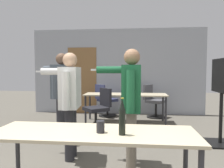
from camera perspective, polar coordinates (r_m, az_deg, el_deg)
name	(u,v)px	position (r m, az deg, el deg)	size (l,w,h in m)	color
back_wall	(116,72)	(6.77, 1.11, 3.19)	(5.28, 0.12, 2.61)	#A3A8B2
conference_table_near	(94,138)	(2.24, -4.82, -13.95)	(2.03, 0.66, 0.74)	#C6B793
conference_table_far	(125,97)	(5.63, 3.52, -3.31)	(2.09, 0.65, 0.74)	#C6B793
tv_screen	(222,93)	(4.38, 26.74, -2.14)	(0.44, 0.94, 1.56)	black
person_far_watching	(131,97)	(2.98, 4.89, -3.43)	(0.75, 0.67, 1.63)	slate
person_near_casual	(69,96)	(3.36, -11.06, -3.08)	(0.79, 0.68, 1.61)	#28282D
person_right_polo	(61,88)	(4.33, -13.08, -1.01)	(0.75, 0.74, 1.67)	#28282D
office_chair_mid_tucked	(154,102)	(6.39, 10.82, -4.65)	(0.68, 0.66, 0.93)	black
office_chair_side_rolled	(99,110)	(5.04, -3.49, -6.80)	(0.69, 0.68, 0.93)	black
office_chair_far_left	(105,101)	(6.37, -1.75, -4.56)	(0.69, 0.68, 0.94)	black
beer_bottle	(122,117)	(2.06, 2.67, -8.73)	(0.06, 0.06, 0.35)	black
drink_cup	(100,127)	(2.16, -3.03, -11.07)	(0.08, 0.08, 0.12)	#232328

